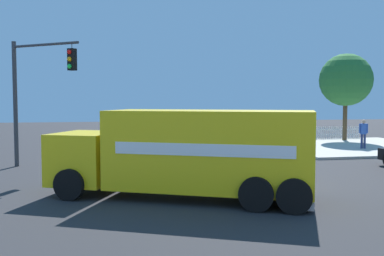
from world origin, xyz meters
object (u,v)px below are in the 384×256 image
(delivery_truck, at_px, (188,152))
(traffic_light_secondary, at_px, (34,85))
(pedestrian_near_corner, at_px, (363,132))
(shade_tree_near, at_px, (346,80))

(delivery_truck, bearing_deg, traffic_light_secondary, -51.65)
(traffic_light_secondary, xyz_separation_m, pedestrian_near_corner, (-18.93, -3.46, -2.69))
(pedestrian_near_corner, distance_m, shade_tree_near, 6.57)
(traffic_light_secondary, height_order, shade_tree_near, shade_tree_near)
(traffic_light_secondary, bearing_deg, shade_tree_near, -157.12)
(delivery_truck, height_order, shade_tree_near, shade_tree_near)
(traffic_light_secondary, distance_m, pedestrian_near_corner, 19.44)
(pedestrian_near_corner, bearing_deg, traffic_light_secondary, 10.36)
(traffic_light_secondary, relative_size, shade_tree_near, 0.91)
(traffic_light_secondary, bearing_deg, pedestrian_near_corner, -169.64)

